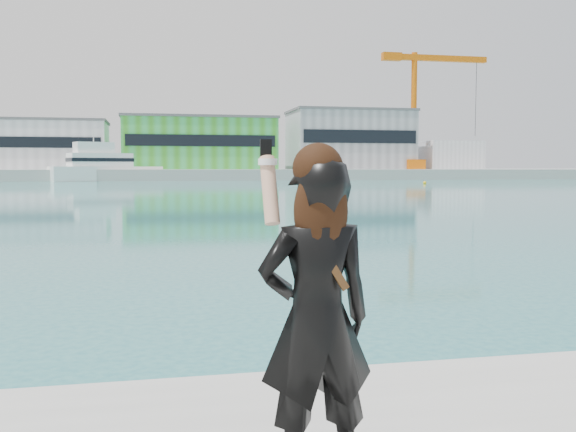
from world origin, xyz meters
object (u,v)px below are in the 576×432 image
dock_crane (419,106)px  woman (316,310)px  buoy_near (425,184)px  motor_yacht (103,167)px

dock_crane → woman: size_ratio=13.55×
buoy_near → motor_yacht: bearing=147.4°
motor_yacht → dock_crane: bearing=-12.3°
motor_yacht → buoy_near: (47.13, -30.12, -2.49)m
motor_yacht → buoy_near: 55.99m
dock_crane → woman: dock_crane is taller
dock_crane → buoy_near: (-15.86, -38.98, -15.07)m
dock_crane → woman: 134.69m
motor_yacht → woman: size_ratio=11.09×
motor_yacht → woman: (9.24, -113.92, -0.80)m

